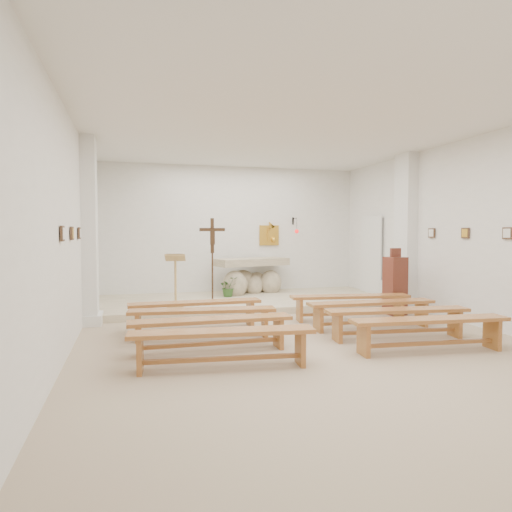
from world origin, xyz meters
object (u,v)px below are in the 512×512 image
object	(u,v)px
bench_left_third	(211,327)
bench_right_fourth	(430,326)
altar	(250,278)
crucifix_stand	(212,254)
bench_left_front	(196,308)
bench_right_front	(350,301)
bench_left_second	(203,316)
lectern	(175,280)
bench_right_second	(371,308)
donation_pedestal	(395,285)
bench_left_fourth	(222,340)
bench_right_third	(397,316)

from	to	relation	value
bench_left_third	bench_right_fourth	distance (m)	3.16
altar	crucifix_stand	world-z (taller)	crucifix_stand
bench_left_front	bench_right_front	xyz separation A→B (m)	(3.05, 0.00, 0.00)
bench_left_second	bench_left_third	bearing A→B (deg)	-82.89
lectern	bench_left_front	size ratio (longest dim) A/B	0.49
crucifix_stand	bench_left_front	size ratio (longest dim) A/B	0.80
bench_left_second	bench_right_fourth	distance (m)	3.47
lectern	bench_right_second	distance (m)	4.05
bench_right_second	bench_right_fourth	distance (m)	1.66
donation_pedestal	bench_right_front	bearing A→B (deg)	-169.53
bench_left_fourth	bench_left_third	bearing A→B (deg)	95.65
bench_right_third	donation_pedestal	bearing A→B (deg)	64.88
bench_right_second	bench_right_third	xyz separation A→B (m)	(0.00, -0.83, 0.00)
donation_pedestal	bench_right_third	distance (m)	2.32
crucifix_stand	bench_left_third	xyz separation A→B (m)	(-0.65, -3.63, -0.87)
bench_right_front	donation_pedestal	bearing A→B (deg)	22.33
crucifix_stand	bench_left_fourth	bearing A→B (deg)	-98.85
lectern	bench_right_third	xyz separation A→B (m)	(3.26, -3.20, -0.35)
bench_left_front	bench_right_fourth	world-z (taller)	same
donation_pedestal	bench_left_front	size ratio (longest dim) A/B	0.59
lectern	crucifix_stand	size ratio (longest dim) A/B	0.61
bench_right_third	bench_left_fourth	bearing A→B (deg)	-158.64
altar	donation_pedestal	distance (m)	3.83
bench_left_third	bench_left_fourth	size ratio (longest dim) A/B	0.99
crucifix_stand	bench_right_third	distance (m)	4.44
bench_left_second	bench_left_fourth	xyz separation A→B (m)	(0.00, -1.66, 0.00)
crucifix_stand	bench_right_second	bearing A→B (deg)	-49.96
lectern	donation_pedestal	distance (m)	4.63
bench_left_third	bench_right_second	bearing A→B (deg)	15.29
bench_right_second	bench_right_fourth	world-z (taller)	same
bench_left_second	bench_right_third	bearing A→B (deg)	-8.10
lectern	bench_right_front	bearing A→B (deg)	-16.07
bench_left_second	bench_left_third	xyz separation A→B (m)	(0.00, -0.83, 0.00)
bench_left_second	bench_right_fourth	size ratio (longest dim) A/B	1.00
bench_right_second	bench_right_fourth	bearing A→B (deg)	-88.57
bench_right_fourth	bench_right_third	bearing A→B (deg)	94.86
bench_right_front	bench_right_second	world-z (taller)	same
crucifix_stand	altar	bearing A→B (deg)	47.31
bench_right_second	donation_pedestal	bearing A→B (deg)	45.11
bench_left_third	bench_right_front	bearing A→B (deg)	28.62
crucifix_stand	bench_left_fourth	xyz separation A→B (m)	(-0.65, -4.46, -0.87)
bench_left_front	crucifix_stand	bearing A→B (deg)	70.43
altar	bench_left_front	size ratio (longest dim) A/B	0.87
crucifix_stand	donation_pedestal	size ratio (longest dim) A/B	1.35
bench_right_third	bench_left_third	bearing A→B (deg)	-173.85
altar	bench_right_second	size ratio (longest dim) A/B	0.87
bench_right_front	bench_right_third	bearing A→B (deg)	-82.44
altar	bench_right_third	world-z (taller)	altar
bench_right_third	bench_right_fourth	distance (m)	0.83
lectern	donation_pedestal	bearing A→B (deg)	-6.13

